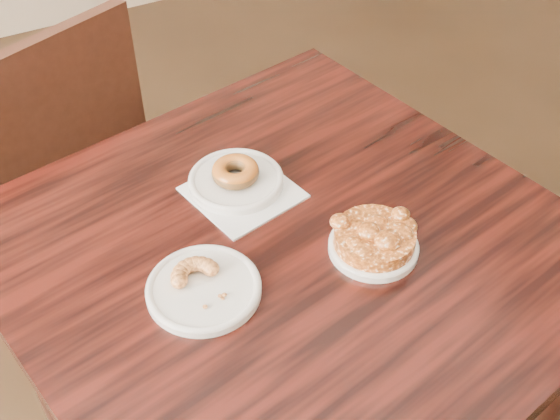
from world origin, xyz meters
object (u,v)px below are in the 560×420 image
apple_fritter (375,235)px  cafe_table (288,375)px  glazed_donut (235,172)px  chair_far (27,179)px  cruller_fragment (203,281)px

apple_fritter → cafe_table: bearing=146.1°
glazed_donut → chair_far: bearing=118.0°
glazed_donut → apple_fritter: size_ratio=0.48×
apple_fritter → cruller_fragment: (-0.27, 0.05, -0.01)m
cruller_fragment → cafe_table: bearing=9.7°
cafe_table → cruller_fragment: size_ratio=9.77×
chair_far → glazed_donut: bearing=96.3°
chair_far → cruller_fragment: chair_far is taller
glazed_donut → cruller_fragment: glazed_donut is taller
chair_far → cruller_fragment: (0.16, -0.77, 0.32)m
glazed_donut → apple_fritter: bearing=-62.7°
chair_far → glazed_donut: size_ratio=10.83×
cafe_table → apple_fritter: bearing=-45.4°
cafe_table → apple_fritter: 0.43m
glazed_donut → apple_fritter: 0.27m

